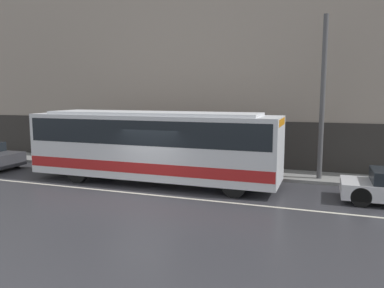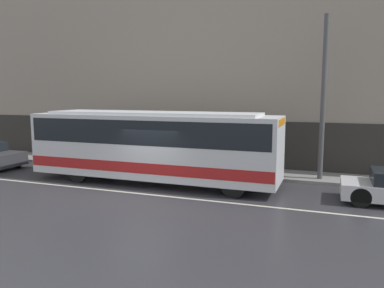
% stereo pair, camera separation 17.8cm
% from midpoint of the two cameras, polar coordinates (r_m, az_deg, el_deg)
% --- Properties ---
extents(ground_plane, '(60.00, 60.00, 0.00)m').
position_cam_midpoint_polar(ground_plane, '(15.10, -7.14, -7.57)').
color(ground_plane, '#333338').
extents(sidewalk, '(60.00, 2.31, 0.15)m').
position_cam_midpoint_polar(sidewalk, '(19.68, -0.21, -3.73)').
color(sidewalk, gray).
rests_on(sidewalk, ground_plane).
extents(building_facade, '(60.00, 0.35, 10.27)m').
position_cam_midpoint_polar(building_facade, '(20.54, 1.08, 10.42)').
color(building_facade, gray).
rests_on(building_facade, ground_plane).
extents(lane_stripe, '(54.00, 0.14, 0.01)m').
position_cam_midpoint_polar(lane_stripe, '(15.10, -7.14, -7.56)').
color(lane_stripe, beige).
rests_on(lane_stripe, ground_plane).
extents(transit_bus, '(11.16, 2.56, 3.17)m').
position_cam_midpoint_polar(transit_bus, '(16.61, -5.71, 0.13)').
color(transit_bus, silver).
rests_on(transit_bus, ground_plane).
extents(utility_pole_near, '(0.22, 0.22, 7.22)m').
position_cam_midpoint_polar(utility_pole_near, '(17.59, 19.65, 6.56)').
color(utility_pole_near, '#4C4C4F').
rests_on(utility_pole_near, sidewalk).
extents(pedestrian_waiting, '(0.36, 0.36, 1.62)m').
position_cam_midpoint_polar(pedestrian_waiting, '(18.82, 2.88, -1.71)').
color(pedestrian_waiting, navy).
rests_on(pedestrian_waiting, sidewalk).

